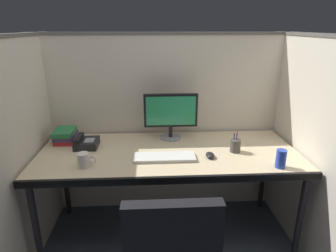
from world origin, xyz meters
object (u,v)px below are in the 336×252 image
keyboard_main (164,157)px  desk_phone (86,143)px  coffee_mug (84,160)px  book_stack (65,136)px  monitor_center (171,113)px  soda_can (281,159)px  pen_cup (235,146)px  desk (168,158)px  computer_mouse (210,155)px

keyboard_main → desk_phone: bearing=157.4°
keyboard_main → coffee_mug: 0.54m
book_stack → coffee_mug: 0.51m
monitor_center → desk_phone: 0.70m
coffee_mug → keyboard_main: bearing=9.5°
monitor_center → book_stack: 0.86m
soda_can → book_stack: (-1.52, 0.53, -0.01)m
pen_cup → keyboard_main: bearing=-170.3°
monitor_center → pen_cup: 0.57m
book_stack → pen_cup: bearing=-11.8°
desk → monitor_center: size_ratio=4.42×
keyboard_main → computer_mouse: 0.32m
book_stack → soda_can: bearing=-19.3°
soda_can → coffee_mug: soda_can is taller
desk → pen_cup: size_ratio=12.20×
desk → computer_mouse: bearing=-21.3°
coffee_mug → monitor_center: bearing=38.3°
computer_mouse → soda_can: bearing=-22.3°
keyboard_main → pen_cup: size_ratio=2.76×
monitor_center → book_stack: size_ratio=1.92×
desk → soda_can: soda_can is taller
pen_cup → desk_phone: pen_cup is taller
monitor_center → computer_mouse: (0.25, -0.38, -0.20)m
monitor_center → pen_cup: (0.46, -0.30, -0.17)m
keyboard_main → desk_phone: (-0.59, 0.25, 0.02)m
desk_phone → computer_mouse: bearing=-15.0°
monitor_center → desk_phone: (-0.66, -0.14, -0.18)m
monitor_center → desk_phone: size_ratio=2.26×
coffee_mug → computer_mouse: bearing=6.1°
monitor_center → soda_can: 0.89m
computer_mouse → coffee_mug: coffee_mug is taller
computer_mouse → coffee_mug: (-0.85, -0.09, 0.03)m
keyboard_main → soda_can: (0.75, -0.17, 0.05)m
soda_can → desk_phone: 1.40m
soda_can → coffee_mug: (-1.28, 0.08, -0.01)m
coffee_mug → pen_cup: size_ratio=0.81×
monitor_center → coffee_mug: (-0.60, -0.47, -0.17)m
book_stack → coffee_mug: bearing=-61.8°
soda_can → monitor_center: bearing=140.6°
computer_mouse → keyboard_main: bearing=-179.6°
coffee_mug → pen_cup: bearing=9.6°
desk → keyboard_main: 0.13m
keyboard_main → computer_mouse: bearing=0.4°
pen_cup → coffee_mug: bearing=-170.4°
computer_mouse → book_stack: bearing=161.9°
computer_mouse → book_stack: 1.15m
computer_mouse → soda_can: size_ratio=0.79×
soda_can → pen_cup: size_ratio=0.78×
desk → computer_mouse: computer_mouse is taller
desk → computer_mouse: size_ratio=19.79×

